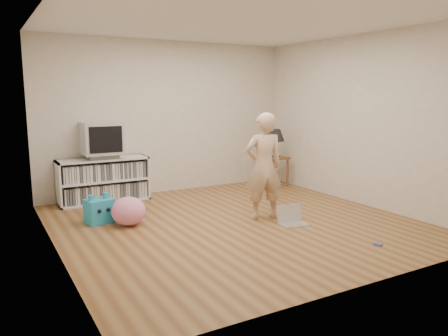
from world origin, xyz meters
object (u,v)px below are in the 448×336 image
table_lamp (275,136)px  plush_pink (128,211)px  side_table (275,164)px  plush_blue (99,210)px  person (264,166)px  dvd_deck (102,156)px  laptop (291,219)px  crt_tv (102,138)px  media_unit (103,180)px

table_lamp → plush_pink: 3.39m
side_table → plush_blue: (-3.43, -0.76, -0.25)m
person → plush_pink: bearing=-5.9°
side_table → person: size_ratio=0.38×
person → plush_blue: 2.29m
person → plush_pink: person is taller
dvd_deck → table_lamp: size_ratio=0.87×
laptop → side_table: bearing=69.3°
dvd_deck → side_table: dvd_deck is taller
dvd_deck → table_lamp: table_lamp is taller
side_table → plush_pink: (-3.13, -1.07, -0.23)m
person → plush_blue: bearing=-10.7°
crt_tv → table_lamp: crt_tv is taller
dvd_deck → person: person is taller
dvd_deck → plush_pink: size_ratio=1.01×
media_unit → plush_pink: (-0.05, -1.45, -0.16)m
media_unit → crt_tv: (-0.00, -0.02, 0.67)m
side_table → plush_pink: size_ratio=1.24×
dvd_deck → crt_tv: bearing=-90.0°
dvd_deck → plush_pink: bearing=-91.9°
crt_tv → plush_pink: 1.66m
media_unit → laptop: bearing=-53.0°
crt_tv → plush_blue: (-0.35, -1.13, -0.85)m
dvd_deck → side_table: (3.08, -0.37, -0.32)m
dvd_deck → laptop: dvd_deck is taller
side_table → table_lamp: bearing=0.0°
plush_blue → plush_pink: size_ratio=0.88×
person → plush_blue: person is taller
crt_tv → laptop: (1.85, -2.44, -0.95)m
media_unit → table_lamp: (3.08, -0.39, 0.59)m
media_unit → person: size_ratio=0.96×
media_unit → plush_pink: bearing=-91.9°
media_unit → person: bearing=-50.9°
dvd_deck → person: bearing=-50.7°
dvd_deck → crt_tv: (0.00, -0.00, 0.29)m
plush_blue → plush_pink: 0.43m
crt_tv → person: (1.67, -2.04, -0.29)m
person → laptop: size_ratio=3.62×
side_table → laptop: size_ratio=1.37×
plush_blue → laptop: bearing=-42.5°
table_lamp → plush_blue: bearing=-167.4°
media_unit → side_table: media_unit is taller
media_unit → table_lamp: 3.16m
side_table → plush_pink: side_table is taller
plush_blue → plush_pink: (0.30, -0.30, 0.02)m
side_table → media_unit: bearing=172.9°
crt_tv → plush_pink: (-0.05, -1.43, -0.83)m
laptop → dvd_deck: bearing=137.1°
table_lamp → laptop: 2.56m
side_table → person: bearing=-130.2°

